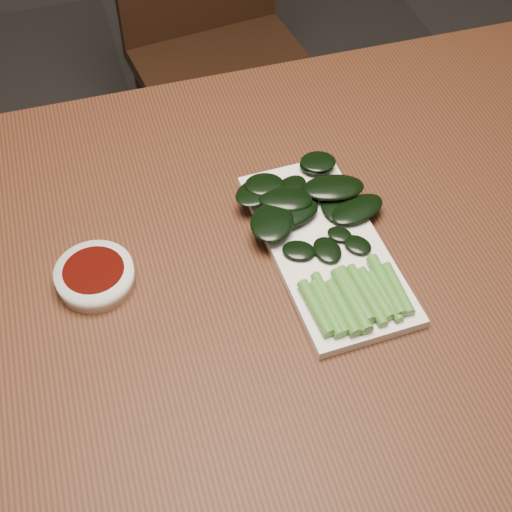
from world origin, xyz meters
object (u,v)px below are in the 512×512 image
object	(u,v)px
chair_far	(216,39)
sauce_bowl	(95,276)
serving_plate	(325,247)
gai_lan	(319,229)
table	(240,294)

from	to	relation	value
chair_far	sauce_bowl	bearing A→B (deg)	-120.59
serving_plate	gai_lan	xyz separation A→B (m)	(-0.00, 0.02, 0.02)
serving_plate	gai_lan	world-z (taller)	gai_lan
table	gai_lan	distance (m)	0.15
chair_far	sauce_bowl	size ratio (longest dim) A/B	8.92
table	serving_plate	world-z (taller)	serving_plate
table	sauce_bowl	world-z (taller)	sauce_bowl
chair_far	serving_plate	size ratio (longest dim) A/B	2.82
sauce_bowl	gai_lan	distance (m)	0.30
table	chair_far	xyz separation A→B (m)	(0.19, 0.89, -0.19)
sauce_bowl	chair_far	bearing A→B (deg)	66.73
chair_far	gai_lan	xyz separation A→B (m)	(-0.08, -0.88, 0.29)
table	chair_far	bearing A→B (deg)	77.95
gai_lan	serving_plate	bearing A→B (deg)	-75.57
gai_lan	table	bearing A→B (deg)	-178.61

